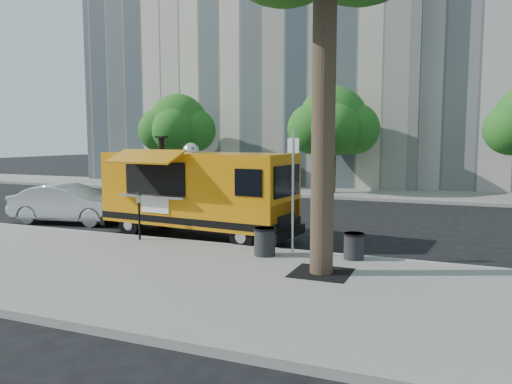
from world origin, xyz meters
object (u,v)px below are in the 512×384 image
at_px(trash_bin_right, 354,245).
at_px(trash_bin_left, 265,241).
at_px(far_tree_b, 333,121).
at_px(food_truck, 196,191).
at_px(sign_post, 293,186).
at_px(sedan, 70,204).
at_px(parking_meter, 139,210).
at_px(far_tree_a, 178,124).

bearing_deg(trash_bin_right, trash_bin_left, -167.38).
bearing_deg(far_tree_b, trash_bin_left, -82.46).
relative_size(food_truck, trash_bin_right, 10.27).
height_order(sign_post, sedan, sign_post).
bearing_deg(sedan, trash_bin_left, -116.01).
relative_size(far_tree_b, trash_bin_right, 8.99).
xyz_separation_m(sign_post, trash_bin_right, (1.43, 0.25, -1.37)).
distance_m(parking_meter, food_truck, 1.86).
bearing_deg(trash_bin_right, sign_post, -170.07).
distance_m(parking_meter, trash_bin_right, 6.00).
xyz_separation_m(far_tree_b, food_truck, (-1.03, -12.53, -2.42)).
bearing_deg(trash_bin_left, food_truck, 146.69).
distance_m(sign_post, food_truck, 4.00).
bearing_deg(far_tree_a, far_tree_b, 2.54).
distance_m(parking_meter, trash_bin_left, 3.96).
xyz_separation_m(sedan, trash_bin_right, (10.38, -2.02, -0.20)).
distance_m(far_tree_a, far_tree_b, 9.01).
height_order(sign_post, food_truck, sign_post).
height_order(sedan, trash_bin_left, sedan).
bearing_deg(parking_meter, trash_bin_left, -6.01).
bearing_deg(food_truck, parking_meter, -116.66).
relative_size(far_tree_a, food_truck, 0.85).
bearing_deg(far_tree_a, sign_post, -50.17).
bearing_deg(far_tree_b, sign_post, -79.85).
height_order(far_tree_a, trash_bin_right, far_tree_a).
distance_m(food_truck, sedan, 5.44).
bearing_deg(far_tree_a, parking_meter, -62.85).
relative_size(far_tree_b, trash_bin_left, 8.19).
relative_size(far_tree_a, trash_bin_left, 7.97).
height_order(far_tree_b, sedan, far_tree_b).
height_order(far_tree_a, food_truck, far_tree_a).
xyz_separation_m(food_truck, sedan, (-5.36, 0.54, -0.73)).
xyz_separation_m(far_tree_b, trash_bin_right, (3.98, -14.00, -3.36)).
distance_m(sign_post, trash_bin_right, 2.00).
bearing_deg(sign_post, food_truck, 154.29).
bearing_deg(food_truck, sedan, 179.96).
xyz_separation_m(far_tree_a, food_truck, (7.97, -12.13, -2.36)).
bearing_deg(trash_bin_left, far_tree_b, 97.54).
bearing_deg(sedan, far_tree_b, -37.49).
distance_m(far_tree_a, trash_bin_right, 19.09).
distance_m(trash_bin_left, trash_bin_right, 2.12).
xyz_separation_m(sign_post, sedan, (-8.95, 2.27, -1.17)).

